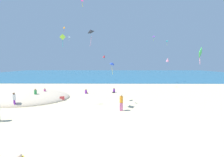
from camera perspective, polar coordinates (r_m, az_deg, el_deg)
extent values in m
plane|color=beige|center=(18.30, 0.04, -8.50)|extent=(120.00, 120.00, 0.00)
cube|color=#236084|center=(60.69, 0.45, 2.09)|extent=(120.00, 60.00, 0.05)
ellipsoid|color=beige|center=(21.53, -32.70, -7.26)|extent=(11.23, 7.86, 2.01)
cube|color=#D13D3D|center=(18.39, -20.89, -8.28)|extent=(0.73, 0.69, 0.03)
cube|color=#D13D3D|center=(18.08, -20.90, -7.90)|extent=(0.60, 0.38, 0.39)
cylinder|color=#B7B7BC|center=(18.55, -21.80, -8.48)|extent=(0.02, 0.02, 0.19)
cylinder|color=#B7B7BC|center=(18.56, -19.98, -8.40)|extent=(0.02, 0.02, 0.19)
cylinder|color=purple|center=(21.31, -11.27, -5.72)|extent=(0.41, 0.41, 0.54)
sphere|color=#A87A5B|center=(21.24, -11.29, -4.75)|extent=(0.22, 0.22, 0.22)
cube|color=orange|center=(21.55, -11.06, -6.10)|extent=(0.33, 0.43, 0.16)
cylinder|color=purple|center=(18.17, -36.78, -8.64)|extent=(0.14, 0.14, 0.80)
cylinder|color=purple|center=(18.00, -36.60, -8.76)|extent=(0.14, 0.14, 0.80)
cylinder|color=white|center=(17.93, -36.84, -6.53)|extent=(0.45, 0.45, 0.60)
sphere|color=brown|center=(17.85, -36.93, -5.28)|extent=(0.22, 0.22, 0.22)
cylinder|color=yellow|center=(19.49, -30.44, -7.30)|extent=(0.14, 0.14, 0.79)
cylinder|color=yellow|center=(19.41, -29.96, -7.32)|extent=(0.14, 0.14, 0.79)
cylinder|color=green|center=(19.31, -30.32, -5.31)|extent=(0.34, 0.34, 0.59)
sphere|color=#A87A5B|center=(19.24, -30.39, -4.17)|extent=(0.22, 0.22, 0.22)
sphere|color=beige|center=(8.13, -35.18, -25.79)|extent=(0.19, 0.19, 0.19)
cylinder|color=purple|center=(21.63, 0.88, -5.39)|extent=(0.47, 0.47, 0.56)
sphere|color=brown|center=(21.56, 0.89, -4.41)|extent=(0.22, 0.22, 0.22)
cube|color=black|center=(21.47, 0.66, -6.02)|extent=(0.41, 0.48, 0.16)
cylinder|color=black|center=(20.55, -27.05, -6.58)|extent=(0.12, 0.12, 0.68)
cylinder|color=black|center=(20.70, -27.12, -6.49)|extent=(0.12, 0.12, 0.68)
cylinder|color=#D8599E|center=(20.50, -27.17, -4.91)|extent=(0.38, 0.38, 0.51)
sphere|color=tan|center=(20.44, -27.22, -3.98)|extent=(0.19, 0.19, 0.19)
cylinder|color=#D8599E|center=(13.61, 4.40, -12.03)|extent=(0.15, 0.15, 0.85)
cylinder|color=#D8599E|center=(13.54, 3.65, -12.12)|extent=(0.15, 0.15, 0.85)
cylinder|color=orange|center=(13.35, 4.05, -9.06)|extent=(0.43, 0.43, 0.64)
sphere|color=beige|center=(13.25, 4.07, -7.29)|extent=(0.23, 0.23, 0.23)
cube|color=green|center=(10.50, 34.03, 9.33)|extent=(0.49, 0.52, 0.68)
cylinder|color=pink|center=(10.48, 33.86, 6.60)|extent=(0.09, 0.08, 0.52)
cube|color=orange|center=(37.07, -20.12, 20.00)|extent=(0.61, 0.40, 0.68)
cylinder|color=red|center=(36.92, -20.08, 19.00)|extent=(0.15, 0.16, 0.84)
pyramid|color=purple|center=(27.39, 17.72, 17.08)|extent=(0.44, 0.59, 0.20)
cylinder|color=#99DB33|center=(27.27, 17.67, 15.71)|extent=(0.14, 0.04, 0.57)
cone|color=pink|center=(34.86, 23.05, 7.54)|extent=(0.87, 1.09, 1.07)
cylinder|color=blue|center=(34.85, 22.98, 6.12)|extent=(0.05, 0.11, 1.00)
pyramid|color=white|center=(38.82, -18.21, 16.83)|extent=(0.71, 0.76, 0.40)
cylinder|color=white|center=(38.66, -18.11, 15.84)|extent=(0.13, 0.09, 0.58)
cone|color=red|center=(36.56, -3.43, 9.65)|extent=(1.08, 1.01, 0.95)
cylinder|color=green|center=(36.53, -3.42, 8.64)|extent=(0.10, 0.08, 0.68)
pyramid|color=blue|center=(16.13, 0.26, 6.50)|extent=(0.78, 0.79, 0.41)
cylinder|color=yellow|center=(16.19, 0.12, 3.41)|extent=(0.18, 0.16, 0.92)
pyramid|color=#1EADAD|center=(36.67, 22.70, 14.87)|extent=(0.83, 0.84, 0.37)
cylinder|color=#99DB33|center=(36.54, 22.69, 13.60)|extent=(0.05, 0.05, 0.74)
pyramid|color=#DB3DA8|center=(16.43, -12.71, 30.35)|extent=(0.42, 0.46, 0.21)
cylinder|color=yellow|center=(16.23, -12.76, 28.84)|extent=(0.08, 0.06, 0.46)
cube|color=#99DB33|center=(15.74, -20.71, 16.55)|extent=(0.66, 0.13, 0.65)
cylinder|color=#1EADAD|center=(15.63, -20.61, 14.23)|extent=(0.05, 0.12, 0.82)
pyramid|color=black|center=(14.02, -9.47, 19.71)|extent=(0.74, 0.86, 0.42)
cylinder|color=pink|center=(13.83, -9.20, 15.69)|extent=(0.16, 0.06, 0.99)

